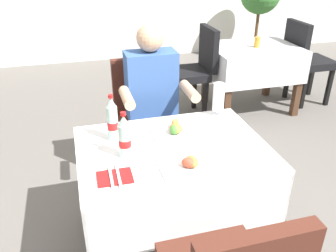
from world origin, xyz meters
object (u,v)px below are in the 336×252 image
at_px(main_dining_table, 173,174).
at_px(cola_bottle_secondary, 112,120).
at_px(plate_near_camera, 185,164).
at_px(background_chair_right, 306,58).
at_px(chair_far_diner_seat, 144,116).
at_px(background_table_tumbler, 257,42).
at_px(background_dining_table, 252,63).
at_px(beer_glass_left, 218,99).
at_px(background_chair_left, 194,68).
at_px(seated_diner_far, 153,103).
at_px(plate_far_diner, 173,129).
at_px(napkin_cutlery_set, 115,177).
at_px(cola_bottle_primary, 125,138).
at_px(potted_plant_corner, 260,3).

bearing_deg(main_dining_table, cola_bottle_secondary, 150.59).
distance_m(plate_near_camera, background_chair_right, 2.93).
relative_size(chair_far_diner_seat, background_table_tumbler, 8.82).
distance_m(background_dining_table, background_table_tumbler, 0.25).
xyz_separation_m(main_dining_table, background_dining_table, (1.44, 1.80, -0.01)).
bearing_deg(cola_bottle_secondary, beer_glass_left, 11.78).
bearing_deg(background_chair_left, beer_glass_left, -103.50).
height_order(main_dining_table, seated_diner_far, seated_diner_far).
height_order(beer_glass_left, background_table_tumbler, beer_glass_left).
distance_m(plate_far_diner, background_dining_table, 2.16).
distance_m(plate_near_camera, background_table_tumbler, 2.44).
xyz_separation_m(seated_diner_far, background_chair_left, (0.71, 1.13, -0.16)).
height_order(background_chair_left, background_chair_right, same).
xyz_separation_m(napkin_cutlery_set, background_dining_table, (1.79, 2.00, -0.19)).
xyz_separation_m(napkin_cutlery_set, background_chair_right, (2.47, 2.00, -0.18)).
height_order(plate_far_diner, cola_bottle_primary, cola_bottle_primary).
xyz_separation_m(background_table_tumbler, potted_plant_corner, (1.01, 1.84, 0.11)).
relative_size(plate_far_diner, napkin_cutlery_set, 1.22).
bearing_deg(chair_far_diner_seat, background_table_tumbler, 34.19).
height_order(main_dining_table, background_chair_left, background_chair_left).
distance_m(plate_far_diner, cola_bottle_secondary, 0.36).
bearing_deg(seated_diner_far, main_dining_table, -94.00).
distance_m(plate_near_camera, cola_bottle_secondary, 0.50).
relative_size(plate_near_camera, cola_bottle_primary, 0.88).
distance_m(beer_glass_left, background_chair_right, 2.29).
height_order(plate_far_diner, beer_glass_left, beer_glass_left).
xyz_separation_m(cola_bottle_secondary, napkin_cutlery_set, (-0.05, -0.38, -0.12)).
distance_m(seated_diner_far, background_table_tumbler, 1.78).
bearing_deg(seated_diner_far, background_chair_right, 28.59).
relative_size(background_chair_right, background_table_tumbler, 8.82).
bearing_deg(background_table_tumbler, cola_bottle_secondary, -137.78).
distance_m(chair_far_diner_seat, seated_diner_far, 0.20).
height_order(chair_far_diner_seat, potted_plant_corner, potted_plant_corner).
relative_size(main_dining_table, potted_plant_corner, 0.78).
relative_size(plate_near_camera, beer_glass_left, 1.05).
distance_m(napkin_cutlery_set, background_chair_right, 3.19).
bearing_deg(plate_far_diner, main_dining_table, -106.57).
xyz_separation_m(seated_diner_far, beer_glass_left, (0.35, -0.35, 0.13)).
bearing_deg(background_table_tumbler, napkin_cutlery_set, -132.47).
bearing_deg(chair_far_diner_seat, background_chair_right, 25.72).
bearing_deg(seated_diner_far, background_chair_left, 58.04).
xyz_separation_m(chair_far_diner_seat, background_dining_table, (1.44, 1.02, -0.01)).
height_order(seated_diner_far, plate_near_camera, seated_diner_far).
height_order(chair_far_diner_seat, plate_far_diner, chair_far_diner_seat).
relative_size(background_chair_left, background_table_tumbler, 8.82).
xyz_separation_m(plate_far_diner, napkin_cutlery_set, (-0.40, -0.36, -0.02)).
relative_size(seated_diner_far, background_dining_table, 1.32).
bearing_deg(background_chair_left, main_dining_table, -112.70).
distance_m(beer_glass_left, cola_bottle_secondary, 0.72).
distance_m(cola_bottle_primary, background_chair_left, 2.11).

